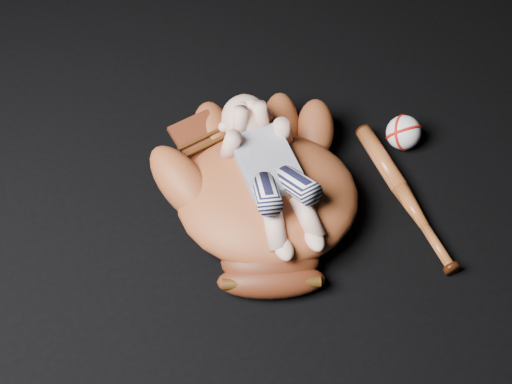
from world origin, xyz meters
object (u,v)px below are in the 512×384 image
(newborn_baby, at_px, (272,171))
(baseball_bat, at_px, (405,196))
(baseball_glove, at_px, (267,190))
(baseball, at_px, (404,133))

(newborn_baby, height_order, baseball_bat, newborn_baby)
(newborn_baby, xyz_separation_m, baseball_bat, (0.27, -0.07, -0.12))
(baseball_glove, distance_m, baseball, 0.36)
(baseball_glove, xyz_separation_m, newborn_baby, (0.01, -0.00, 0.05))
(newborn_baby, relative_size, baseball, 4.89)
(baseball_glove, relative_size, baseball, 6.67)
(baseball, bearing_deg, baseball_bat, -116.31)
(newborn_baby, bearing_deg, baseball, 13.81)
(baseball, bearing_deg, baseball_glove, -167.71)
(baseball_glove, relative_size, newborn_baby, 1.36)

